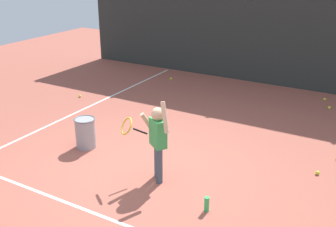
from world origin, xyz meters
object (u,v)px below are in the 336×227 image
Objects in this scene: tennis_ball_0 at (325,99)px; tennis_ball_1 at (329,108)px; tennis_ball_5 at (318,173)px; ball_hopper at (85,133)px; tennis_ball_3 at (80,96)px; tennis_player at (157,137)px; water_bottle at (207,204)px; tennis_ball_4 at (171,79)px.

tennis_ball_0 and tennis_ball_1 have the same top height.
tennis_ball_5 is at bearing -83.64° from tennis_ball_1.
ball_hopper is at bearing -129.49° from tennis_ball_1.
ball_hopper reaches higher than tennis_ball_3.
tennis_player reaches higher than tennis_ball_3.
tennis_player is at bearing 159.53° from water_bottle.
water_bottle is at bearing 13.59° from tennis_player.
water_bottle reaches higher than tennis_ball_3.
tennis_ball_0 and tennis_ball_3 have the same top height.
tennis_ball_1 is (1.81, 4.60, -0.69)m from tennis_player.
tennis_ball_4 and tennis_ball_5 have the same top height.
tennis_player is 2.40× the size of ball_hopper.
water_bottle is 3.33× the size of tennis_ball_3.
tennis_ball_4 is at bearing 62.93° from tennis_ball_3.
tennis_player is 2.67m from tennis_ball_5.
tennis_ball_1 is at bearing 22.17° from tennis_ball_3.
tennis_player is at bearing -10.59° from ball_hopper.
tennis_player is 6.14× the size of water_bottle.
water_bottle is 5.45m from tennis_ball_3.
water_bottle is 3.33× the size of tennis_ball_0.
ball_hopper is 8.52× the size of tennis_ball_0.
tennis_ball_5 is (3.88, 1.08, -0.26)m from ball_hopper.
ball_hopper is 8.52× the size of tennis_ball_3.
tennis_ball_1 is at bearing 96.36° from tennis_ball_5.
tennis_player is 20.46× the size of tennis_ball_5.
ball_hopper reaches higher than tennis_ball_4.
tennis_ball_4 is at bearing 177.78° from tennis_ball_1.
tennis_ball_3 is at bearing 170.69° from tennis_ball_5.
tennis_ball_1 is at bearing 102.60° from tennis_player.
tennis_ball_5 is at bearing -9.31° from tennis_ball_3.
tennis_ball_3 is 5.92m from tennis_ball_5.
tennis_ball_4 is at bearing 143.97° from tennis_ball_5.
tennis_ball_5 is at bearing -36.03° from tennis_ball_4.
tennis_player is 4.43m from tennis_ball_3.
ball_hopper is at bearing 165.59° from water_bottle.
ball_hopper is 4.51m from tennis_ball_4.
tennis_ball_3 is (-1.96, 2.04, -0.26)m from ball_hopper.
ball_hopper is 5.55m from tennis_ball_1.
water_bottle is 5.54m from tennis_ball_0.
water_bottle is (2.75, -0.71, -0.18)m from ball_hopper.
water_bottle is at bearing -14.41° from ball_hopper.
tennis_ball_4 is (-4.06, -0.37, 0.00)m from tennis_ball_0.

